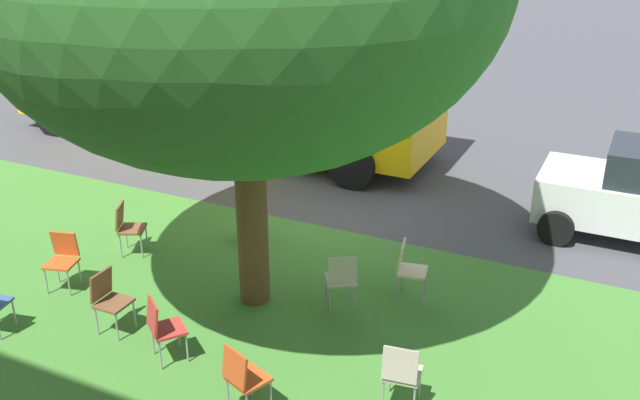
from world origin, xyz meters
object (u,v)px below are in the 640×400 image
chair_0 (341,277)px  chair_2 (109,297)px  chair_8 (255,210)px  chair_6 (127,225)px  chair_4 (243,375)px  school_bus (215,70)px  chair_3 (63,256)px  chair_5 (401,371)px  chair_1 (408,266)px  chair_9 (162,325)px

chair_0 → chair_2: bearing=35.2°
chair_8 → chair_0: bearing=147.1°
chair_2 → chair_8: 3.31m
chair_6 → chair_8: (-1.57, -1.40, 0.00)m
chair_2 → chair_4: (-2.49, 0.66, 0.00)m
chair_0 → school_bus: 8.01m
chair_0 → chair_3: 4.17m
chair_6 → chair_0: bearing=178.9°
chair_8 → school_bus: school_bus is taller
chair_5 → chair_8: size_ratio=1.00×
chair_1 → chair_3: size_ratio=1.00×
chair_5 → chair_0: bearing=-48.2°
chair_2 → chair_3: bearing=-23.3°
chair_5 → chair_6: bearing=-17.9°
chair_3 → chair_5: bearing=175.5°
chair_1 → school_bus: size_ratio=0.08×
chair_4 → chair_5: 1.78m
chair_0 → chair_4: size_ratio=1.00×
school_bus → chair_1: bearing=143.1°
chair_8 → chair_1: bearing=165.9°
chair_1 → chair_3: (4.72, 1.94, 0.00)m
chair_9 → school_bus: (4.14, -7.59, 1.24)m
chair_1 → chair_3: 5.10m
chair_2 → chair_0: bearing=-144.8°
chair_5 → chair_6: 5.60m
chair_0 → school_bus: size_ratio=0.08×
chair_8 → chair_9: size_ratio=1.00×
chair_1 → chair_5: (-0.75, 2.37, 0.00)m
chair_2 → chair_8: size_ratio=1.00×
school_bus → chair_9: bearing=118.6°
chair_1 → chair_9: 3.59m
chair_3 → school_bus: 7.06m
school_bus → chair_6: bearing=108.4°
chair_3 → school_bus: (1.68, -6.75, 1.24)m
chair_2 → chair_4: 2.58m
chair_0 → chair_1: bearing=-135.4°
chair_4 → chair_6: size_ratio=1.00×
chair_0 → chair_1: size_ratio=1.00×
chair_2 → school_bus: 8.06m
chair_3 → chair_5: same height
chair_1 → chair_9: same height
chair_6 → chair_9: (-2.32, 2.14, 0.00)m
chair_3 → school_bus: bearing=-76.1°
chair_4 → chair_9: same height
chair_8 → school_bus: (3.38, -4.05, 1.24)m
chair_6 → chair_9: bearing=137.4°
chair_0 → chair_5: size_ratio=1.00×
chair_0 → school_bus: bearing=-44.3°
chair_0 → chair_3: bearing=17.0°
chair_0 → chair_9: 2.57m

